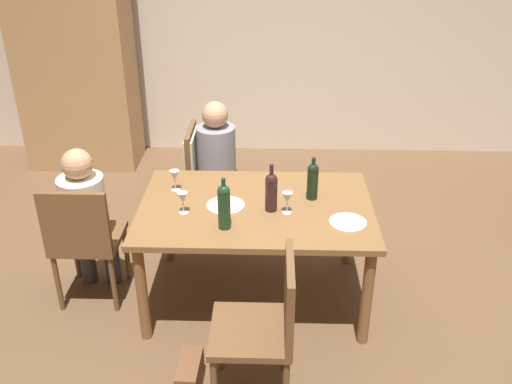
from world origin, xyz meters
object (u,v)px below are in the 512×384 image
armoire_cabinet (75,60)px  person_man_bearded (86,213)px  chair_near (267,321)px  dinner_plate_guest_left (348,223)px  wine_glass_centre (287,198)px  handbag (190,377)px  dinner_plate_host (225,206)px  wine_glass_near_right (175,176)px  person_woman_host (220,159)px  wine_glass_near_left (183,198)px  dining_table (256,217)px  wine_bottle_dark_red (313,180)px  chair_far_left (202,166)px  chair_left_end (84,236)px  wine_bottle_short_olive (224,205)px  wine_bottle_tall_green (271,191)px

armoire_cabinet → person_man_bearded: (0.72, -2.24, -0.45)m
chair_near → dinner_plate_guest_left: chair_near is taller
wine_glass_centre → handbag: wine_glass_centre is taller
dinner_plate_host → dinner_plate_guest_left: bearing=-14.0°
wine_glass_centre → wine_glass_near_right: bearing=158.9°
person_woman_host → wine_glass_near_left: (-0.14, -1.01, 0.19)m
person_woman_host → chair_near: bearing=12.8°
dining_table → wine_bottle_dark_red: bearing=16.8°
wine_bottle_dark_red → handbag: 1.46m
person_man_bearded → wine_glass_near_left: bearing=-11.5°
chair_far_left → chair_left_end: 1.20m
wine_glass_near_right → armoire_cabinet: bearing=122.3°
chair_left_end → handbag: bearing=-45.5°
armoire_cabinet → chair_far_left: (1.40, -1.37, -0.50)m
chair_left_end → chair_near: (1.23, -0.81, 0.00)m
chair_near → dinner_plate_guest_left: size_ratio=3.93×
wine_bottle_short_olive → wine_bottle_dark_red: bearing=35.4°
chair_far_left → dinner_plate_host: chair_far_left is taller
armoire_cabinet → handbag: 3.65m
person_man_bearded → chair_far_left: bearing=52.1°
chair_left_end → dinner_plate_host: (0.95, 0.07, 0.21)m
wine_glass_centre → handbag: 1.22m
wine_glass_centre → dinner_plate_guest_left: wine_glass_centre is taller
wine_glass_centre → dinner_plate_guest_left: 0.41m
dinner_plate_guest_left → chair_near: bearing=-125.7°
armoire_cabinet → handbag: size_ratio=7.79×
wine_bottle_tall_green → wine_glass_near_left: size_ratio=2.16×
chair_left_end → wine_bottle_short_olive: size_ratio=2.73×
person_woman_host → wine_glass_near_left: size_ratio=7.67×
dining_table → handbag: bearing=-111.3°
dinner_plate_host → handbag: bearing=-99.7°
wine_bottle_tall_green → wine_glass_centre: (0.10, -0.04, -0.03)m
dinner_plate_guest_left → person_man_bearded: bearing=172.1°
chair_far_left → wine_bottle_short_olive: 1.25m
wine_glass_near_left → dining_table: bearing=13.8°
dining_table → wine_glass_centre: 0.29m
dinner_plate_host → wine_bottle_tall_green: bearing=-6.5°
wine_glass_near_left → wine_bottle_dark_red: bearing=15.1°
dinner_plate_host → wine_glass_centre: bearing=-10.3°
wine_bottle_dark_red → wine_glass_near_right: 0.94m
dinner_plate_host → handbag: 1.09m
person_man_bearded → wine_glass_centre: 1.37m
wine_glass_near_left → handbag: size_ratio=0.53×
dinner_plate_guest_left → wine_bottle_short_olive: bearing=-174.9°
dining_table → chair_left_end: (-1.15, -0.09, -0.12)m
person_woman_host → dinner_plate_host: bearing=7.4°
wine_bottle_dark_red → wine_glass_near_left: bearing=-164.9°
wine_bottle_tall_green → wine_bottle_short_olive: (-0.28, -0.23, 0.02)m
person_man_bearded → dinner_plate_guest_left: 1.74m
person_man_bearded → wine_glass_near_left: (0.69, -0.14, 0.19)m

